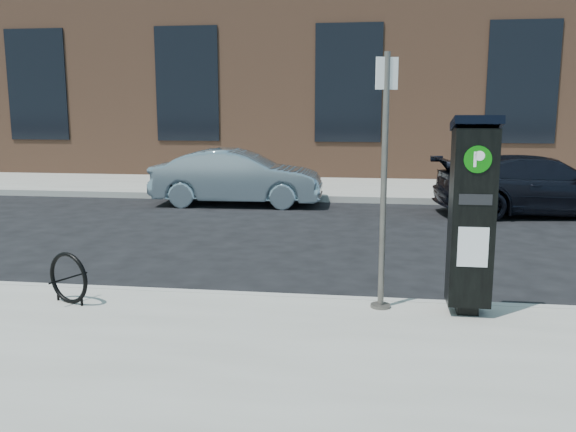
% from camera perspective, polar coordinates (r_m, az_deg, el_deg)
% --- Properties ---
extents(ground, '(120.00, 120.00, 0.00)m').
position_cam_1_polar(ground, '(7.16, 1.11, -8.57)').
color(ground, black).
rests_on(ground, ground).
extents(sidewalk_far, '(60.00, 12.00, 0.15)m').
position_cam_1_polar(sidewalk_far, '(20.86, 5.77, 3.99)').
color(sidewalk_far, gray).
rests_on(sidewalk_far, ground).
extents(curb_near, '(60.00, 0.12, 0.16)m').
position_cam_1_polar(curb_near, '(7.11, 1.09, -8.05)').
color(curb_near, '#9E9B93').
rests_on(curb_near, ground).
extents(curb_far, '(60.00, 0.12, 0.16)m').
position_cam_1_polar(curb_far, '(14.94, 4.83, 1.57)').
color(curb_far, '#9E9B93').
rests_on(curb_far, ground).
extents(building, '(28.00, 10.05, 8.25)m').
position_cam_1_polar(building, '(23.81, 6.25, 14.56)').
color(building, brown).
rests_on(building, ground).
extents(parking_kiosk, '(0.48, 0.42, 2.07)m').
position_cam_1_polar(parking_kiosk, '(6.55, 16.81, 0.18)').
color(parking_kiosk, black).
rests_on(parking_kiosk, sidewalk_near).
extents(sign_pole, '(0.23, 0.22, 2.70)m').
position_cam_1_polar(sign_pole, '(6.48, 8.95, 2.90)').
color(sign_pole, '#5A5450').
rests_on(sign_pole, sidewalk_near).
extents(bike_rack, '(0.56, 0.27, 0.58)m').
position_cam_1_polar(bike_rack, '(7.18, -19.86, -5.50)').
color(bike_rack, black).
rests_on(bike_rack, sidewalk_near).
extents(car_silver, '(4.04, 1.55, 1.31)m').
position_cam_1_polar(car_silver, '(14.49, -4.74, 3.63)').
color(car_silver, gray).
rests_on(car_silver, ground).
extents(car_dark, '(4.59, 2.34, 1.28)m').
position_cam_1_polar(car_dark, '(14.14, 22.43, 2.65)').
color(car_dark, black).
rests_on(car_dark, ground).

